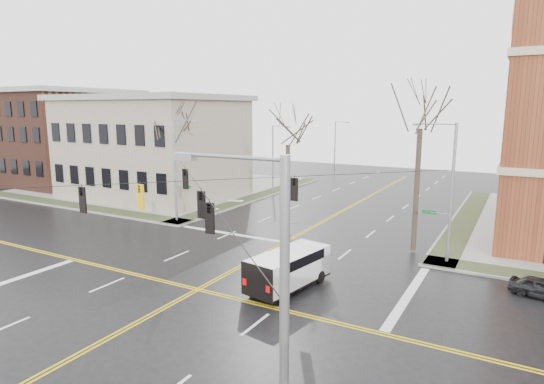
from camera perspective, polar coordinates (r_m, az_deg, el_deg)
The scene contains 17 objects.
ground at distance 26.41m, azimuth -9.28°, elevation -11.99°, with size 120.00×120.00×0.00m, color black.
sidewalks at distance 26.38m, azimuth -9.28°, elevation -11.84°, with size 80.00×80.00×0.17m.
road_markings at distance 26.41m, azimuth -9.28°, elevation -11.98°, with size 100.00×100.00×0.01m.
civic_building_a at distance 54.21m, azimuth -14.58°, elevation 5.30°, with size 18.00×14.00×11.00m, color gray.
civic_building_b at distance 70.65m, azimuth -25.34°, elevation 6.15°, with size 18.00×16.00×12.00m, color brown.
signal_pole_ne at distance 31.17m, azimuth 21.32°, elevation 0.36°, with size 2.75×0.22×9.00m.
signal_pole_nw at distance 40.85m, azimuth -11.92°, elevation 3.07°, with size 2.75×0.22×9.00m.
signal_pole_se at distance 9.91m, azimuth 0.56°, elevation -20.22°, with size 2.75×0.22×9.00m.
span_wires at distance 24.74m, azimuth -9.70°, elevation 1.42°, with size 23.02×23.02×0.03m.
traffic_signals at distance 24.36m, azimuth -10.63°, elevation -0.54°, with size 8.21×8.26×1.30m.
streetlight_north_a at distance 54.01m, azimuth 0.24°, elevation 4.51°, with size 2.30×0.20×8.00m.
streetlight_north_b at distance 72.09m, azimuth 8.01°, elevation 5.89°, with size 2.30×0.20×8.00m.
cargo_van at distance 26.03m, azimuth 2.38°, elevation -9.28°, with size 3.05×5.80×2.10m.
parked_car_a at distance 28.74m, azimuth 30.83°, elevation -10.33°, with size 1.30×3.22×1.10m, color black.
tree_nw_far at distance 43.97m, azimuth -12.14°, elevation 7.21°, with size 4.00×4.00×10.67m.
tree_nw_near at distance 37.24m, azimuth 2.01°, elevation 6.63°, with size 4.00×4.00×10.42m.
tree_ne at distance 32.57m, azimuth 18.15°, elevation 8.55°, with size 4.00×4.00×12.78m.
Camera 1 is at (15.41, -18.98, 9.99)m, focal length 30.00 mm.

